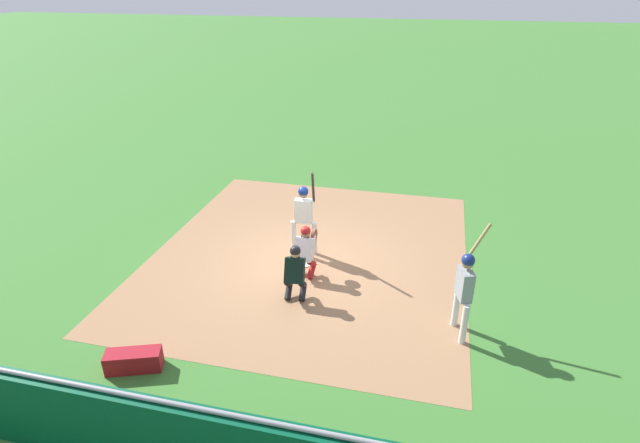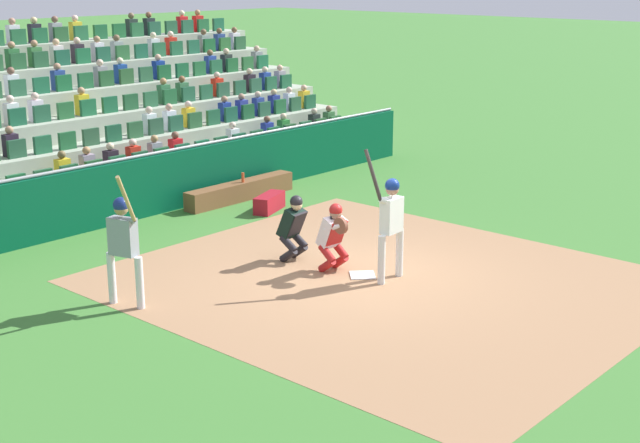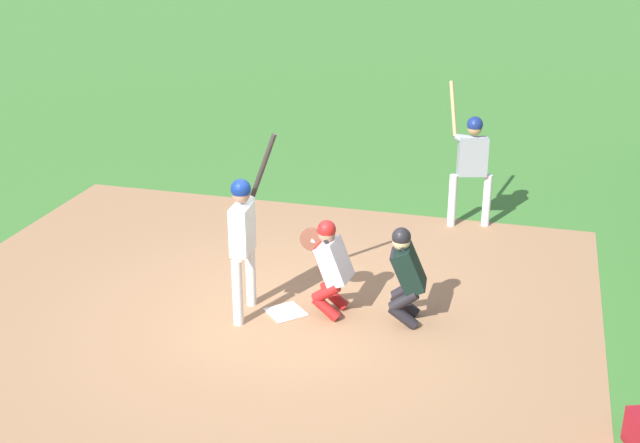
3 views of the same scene
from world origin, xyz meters
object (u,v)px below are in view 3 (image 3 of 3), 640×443
Objects in this scene: batter_at_plate at (243,231)px; on_deck_batter at (472,158)px; home_plate_umpire at (406,271)px; catcher_crouching at (330,262)px; home_plate_marker at (286,312)px.

batter_at_plate reaches higher than on_deck_batter.
home_plate_umpire is at bearing -80.47° from batter_at_plate.
catcher_crouching is at bearing 91.42° from home_plate_umpire.
catcher_crouching is at bearing -73.22° from batter_at_plate.
home_plate_umpire is (0.19, -1.51, 0.69)m from home_plate_marker.
on_deck_batter is at bearing -32.37° from batter_at_plate.
catcher_crouching is 3.81m from on_deck_batter.
batter_at_plate is 2.07m from home_plate_umpire.
on_deck_batter reaches higher than home_plate_umpire.
batter_at_plate is 1.03× the size of on_deck_batter.
home_plate_marker is at bearing 152.24° from on_deck_batter.
catcher_crouching reaches higher than home_plate_umpire.
home_plate_marker is at bearing -73.03° from batter_at_plate.
home_plate_umpire is (0.02, -0.96, -0.02)m from catcher_crouching.
on_deck_batter reaches higher than catcher_crouching.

